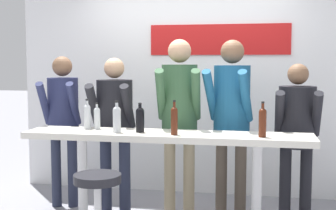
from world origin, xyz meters
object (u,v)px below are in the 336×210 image
(person_left, at_px, (114,118))
(wine_bottle_3, at_px, (174,119))
(wine_bottle_2, at_px, (140,118))
(wine_bottle_0, at_px, (263,121))
(bar_stool, at_px, (98,203))
(person_center, at_px, (231,108))
(wine_bottle_5, at_px, (117,118))
(person_center_left, at_px, (179,107))
(tasting_table, at_px, (166,149))
(person_far_left, at_px, (63,114))
(person_center_right, at_px, (297,125))
(wine_bottle_4, at_px, (97,117))
(wine_bottle_1, at_px, (87,115))

(person_left, height_order, wine_bottle_3, person_left)
(wine_bottle_2, bearing_deg, wine_bottle_0, -3.48)
(bar_stool, xyz_separation_m, wine_bottle_3, (0.53, 0.56, 0.63))
(person_center, xyz_separation_m, wine_bottle_0, (0.31, -0.64, -0.04))
(wine_bottle_2, bearing_deg, bar_stool, -105.90)
(wine_bottle_2, bearing_deg, wine_bottle_5, -164.28)
(wine_bottle_3, bearing_deg, person_center_left, 95.52)
(tasting_table, relative_size, person_far_left, 1.60)
(person_left, xyz_separation_m, wine_bottle_2, (0.42, -0.54, 0.07))
(person_center_right, distance_m, wine_bottle_3, 1.30)
(person_center_right, xyz_separation_m, wine_bottle_2, (-1.45, -0.58, 0.11))
(wine_bottle_0, relative_size, wine_bottle_2, 1.13)
(tasting_table, relative_size, bar_stool, 3.77)
(person_center_left, height_order, wine_bottle_5, person_center_left)
(tasting_table, height_order, person_left, person_left)
(person_center_right, distance_m, wine_bottle_2, 1.57)
(wine_bottle_4, bearing_deg, wine_bottle_1, -173.94)
(person_center, distance_m, wine_bottle_5, 1.19)
(bar_stool, height_order, wine_bottle_5, wine_bottle_5)
(person_far_left, distance_m, person_center_right, 2.48)
(wine_bottle_1, relative_size, wine_bottle_2, 1.07)
(bar_stool, bearing_deg, wine_bottle_3, 46.98)
(person_center, relative_size, wine_bottle_5, 6.24)
(tasting_table, xyz_separation_m, person_center_left, (0.03, 0.52, 0.34))
(person_left, distance_m, wine_bottle_4, 0.44)
(bar_stool, bearing_deg, person_center, 51.10)
(person_center, distance_m, wine_bottle_2, 0.99)
(wine_bottle_0, relative_size, wine_bottle_1, 1.06)
(wine_bottle_1, height_order, wine_bottle_3, wine_bottle_3)
(wine_bottle_2, distance_m, wine_bottle_3, 0.35)
(bar_stool, xyz_separation_m, person_far_left, (-0.84, 1.26, 0.57))
(person_far_left, xyz_separation_m, person_center_left, (1.31, -0.07, 0.11))
(bar_stool, distance_m, person_far_left, 1.62)
(wine_bottle_3, bearing_deg, tasting_table, 130.76)
(person_center_left, bearing_deg, wine_bottle_0, -41.80)
(person_far_left, xyz_separation_m, person_center_right, (2.48, -0.02, -0.06))
(wine_bottle_3, relative_size, wine_bottle_4, 1.21)
(person_left, distance_m, wine_bottle_2, 0.69)
(bar_stool, distance_m, wine_bottle_3, 0.99)
(tasting_table, bearing_deg, wine_bottle_4, 172.32)
(person_center, xyz_separation_m, wine_bottle_5, (-1.01, -0.63, -0.05))
(wine_bottle_5, bearing_deg, person_far_left, 141.19)
(wine_bottle_2, bearing_deg, person_center_right, 21.77)
(person_left, bearing_deg, tasting_table, -40.78)
(wine_bottle_1, bearing_deg, wine_bottle_4, 6.06)
(person_left, relative_size, person_center, 0.90)
(person_center, height_order, wine_bottle_1, person_center)
(tasting_table, xyz_separation_m, wine_bottle_3, (0.09, -0.11, 0.29))
(tasting_table, bearing_deg, wine_bottle_5, -170.84)
(person_center, distance_m, person_center_right, 0.66)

